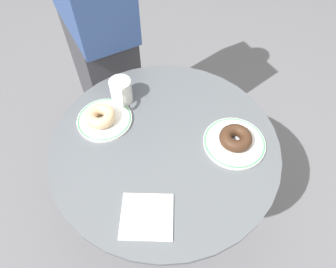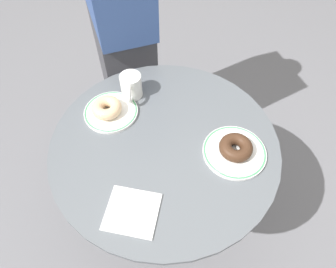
{
  "view_description": "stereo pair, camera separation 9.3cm",
  "coord_description": "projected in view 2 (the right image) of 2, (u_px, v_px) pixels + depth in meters",
  "views": [
    {
      "loc": [
        0.13,
        -0.53,
        1.54
      ],
      "look_at": [
        0.01,
        0.0,
        0.78
      ],
      "focal_mm": 31.41,
      "sensor_mm": 36.0,
      "label": 1
    },
    {
      "loc": [
        0.22,
        -0.51,
        1.54
      ],
      "look_at": [
        0.01,
        0.0,
        0.78
      ],
      "focal_mm": 31.41,
      "sensor_mm": 36.0,
      "label": 2
    }
  ],
  "objects": [
    {
      "name": "ground_plane",
      "position": [
        166.0,
        221.0,
        1.57
      ],
      "size": [
        7.0,
        7.0,
        0.02
      ],
      "primitive_type": "cube",
      "color": "slate"
    },
    {
      "name": "cafe_table",
      "position": [
        165.0,
        171.0,
        1.13
      ],
      "size": [
        0.76,
        0.76,
        0.74
      ],
      "color": "#565B60",
      "rests_on": "ground"
    },
    {
      "name": "plate_left",
      "position": [
        111.0,
        112.0,
        1.04
      ],
      "size": [
        0.19,
        0.19,
        0.01
      ],
      "color": "white",
      "rests_on": "cafe_table"
    },
    {
      "name": "plate_right",
      "position": [
        234.0,
        152.0,
        0.94
      ],
      "size": [
        0.2,
        0.2,
        0.01
      ],
      "color": "white",
      "rests_on": "cafe_table"
    },
    {
      "name": "donut_glazed",
      "position": [
        107.0,
        108.0,
        1.01
      ],
      "size": [
        0.14,
        0.14,
        0.04
      ],
      "primitive_type": "torus",
      "rotation": [
        0.0,
        0.0,
        0.56
      ],
      "color": "#E0B789",
      "rests_on": "plate_left"
    },
    {
      "name": "donut_chocolate",
      "position": [
        236.0,
        147.0,
        0.92
      ],
      "size": [
        0.14,
        0.14,
        0.04
      ],
      "primitive_type": "torus",
      "rotation": [
        0.0,
        0.0,
        0.39
      ],
      "color": "#422819",
      "rests_on": "plate_right"
    },
    {
      "name": "paper_napkin",
      "position": [
        132.0,
        212.0,
        0.82
      ],
      "size": [
        0.17,
        0.16,
        0.01
      ],
      "primitive_type": "cube",
      "rotation": [
        0.0,
        0.0,
        0.2
      ],
      "color": "white",
      "rests_on": "cafe_table"
    },
    {
      "name": "coffee_mug",
      "position": [
        131.0,
        86.0,
        1.06
      ],
      "size": [
        0.08,
        0.11,
        0.09
      ],
      "color": "white",
      "rests_on": "cafe_table"
    },
    {
      "name": "person_figure",
      "position": [
        120.0,
        27.0,
        1.27
      ],
      "size": [
        0.45,
        0.47,
        1.61
      ],
      "color": "#3D3D42",
      "rests_on": "ground"
    }
  ]
}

